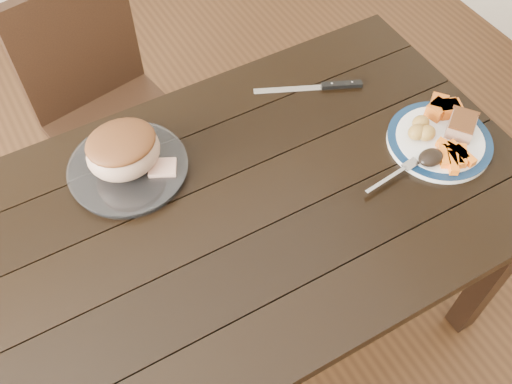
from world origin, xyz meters
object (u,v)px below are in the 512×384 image
fork (396,174)px  dining_table (226,231)px  carving_knife (328,86)px  roast_joint (124,152)px  dinner_plate (439,141)px  serving_platter (129,169)px  chair_far (105,103)px  pork_slice (461,126)px

fork → dining_table: bearing=157.5°
fork → carving_knife: bearing=78.1°
roast_joint → dinner_plate: bearing=-23.6°
dining_table → serving_platter: size_ratio=5.31×
serving_platter → dinner_plate: bearing=-23.6°
fork → roast_joint: roast_joint is taller
fork → chair_far: bearing=115.0°
serving_platter → pork_slice: (0.83, -0.34, 0.03)m
roast_joint → carving_knife: roast_joint is taller
dining_table → carving_knife: size_ratio=5.42×
carving_knife → serving_platter: bearing=-155.3°
chair_far → dining_table: bearing=86.6°
pork_slice → roast_joint: bearing=157.7°
pork_slice → dining_table: bearing=171.3°
pork_slice → roast_joint: 0.90m
serving_platter → fork: bearing=-32.3°
chair_far → pork_slice: size_ratio=10.77×
chair_far → carving_knife: chair_far is taller
roast_joint → carving_knife: (0.63, -0.01, -0.07)m
chair_far → fork: 1.04m
dining_table → serving_platter: (-0.16, 0.24, 0.10)m
pork_slice → carving_knife: pork_slice is taller
serving_platter → roast_joint: bearing=0.0°
dining_table → pork_slice: (0.67, -0.10, 0.13)m
chair_far → serving_platter: (-0.08, -0.50, 0.23)m
dinner_plate → fork: size_ratio=1.58×
dining_table → dinner_plate: dinner_plate is taller
fork → roast_joint: (-0.59, 0.37, 0.06)m
serving_platter → carving_knife: 0.63m
serving_platter → pork_slice: pork_slice is taller
dining_table → roast_joint: size_ratio=8.56×
fork → roast_joint: size_ratio=0.94×
dining_table → pork_slice: 0.69m
carving_knife → roast_joint: bearing=-155.3°
dining_table → carving_knife: 0.54m
dinner_plate → roast_joint: size_ratio=1.49×
dining_table → dinner_plate: 0.63m
dinner_plate → pork_slice: size_ratio=3.27×
chair_far → pork_slice: bearing=122.4°
dinner_plate → carving_knife: 0.36m
dining_table → fork: bearing=-17.2°
dining_table → dinner_plate: (0.61, -0.10, 0.10)m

